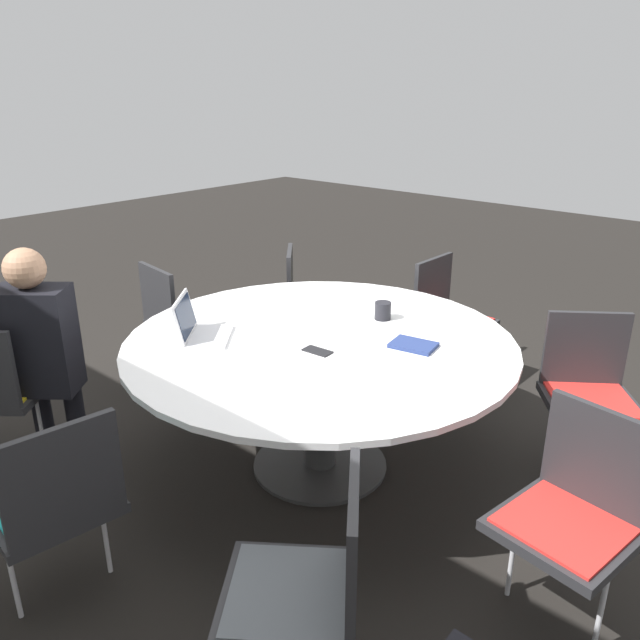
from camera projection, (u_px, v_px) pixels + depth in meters
name	position (u px, v px, depth m)	size (l,w,h in m)	color
ground_plane	(320.00, 465.00, 3.36)	(16.00, 16.00, 0.00)	black
conference_table	(320.00, 360.00, 3.14)	(1.94, 1.94, 0.74)	#333333
chair_1	(55.00, 497.00, 2.29)	(0.47, 0.49, 0.85)	#262628
chair_2	(310.00, 580.00, 1.91)	(0.60, 0.60, 0.85)	#262628
chair_3	(576.00, 506.00, 2.25)	(0.50, 0.49, 0.85)	#262628
chair_4	(589.00, 385.00, 3.15)	(0.60, 0.60, 0.85)	#262628
chair_5	(448.00, 311.00, 4.18)	(0.43, 0.45, 0.85)	#262628
chair_6	(308.00, 297.00, 4.46)	(0.61, 0.61, 0.85)	#262628
chair_7	(177.00, 315.00, 4.11)	(0.49, 0.48, 0.85)	#262628
person_0	(39.00, 344.00, 3.15)	(0.42, 0.40, 1.20)	black
laptop	(198.00, 328.00, 3.09)	(0.38, 0.39, 0.21)	silver
spiral_notebook	(413.00, 345.00, 3.00)	(0.23, 0.19, 0.02)	navy
coffee_cup	(383.00, 311.00, 3.35)	(0.09, 0.09, 0.10)	black
cell_phone	(317.00, 351.00, 2.95)	(0.14, 0.08, 0.01)	black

